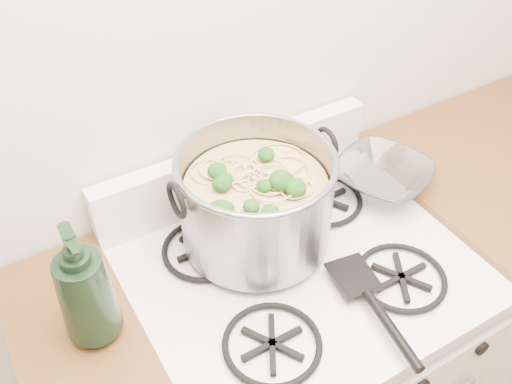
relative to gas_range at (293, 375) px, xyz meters
name	(u,v)px	position (x,y,z in m)	size (l,w,h in m)	color
gas_range	(293,375)	(0.00, 0.00, 0.00)	(0.76, 0.66, 0.92)	white
counter_right	(508,252)	(0.88, 0.00, 0.02)	(1.00, 0.65, 0.92)	silver
stock_pot	(256,202)	(-0.05, 0.12, 0.60)	(0.39, 0.36, 0.24)	gray
spatula	(354,274)	(0.07, -0.10, 0.50)	(0.29, 0.31, 0.02)	black
glass_bowl	(382,180)	(0.33, 0.12, 0.50)	(0.10, 0.10, 0.02)	white
bottle	(83,285)	(-0.46, 0.06, 0.63)	(0.11, 0.11, 0.29)	black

